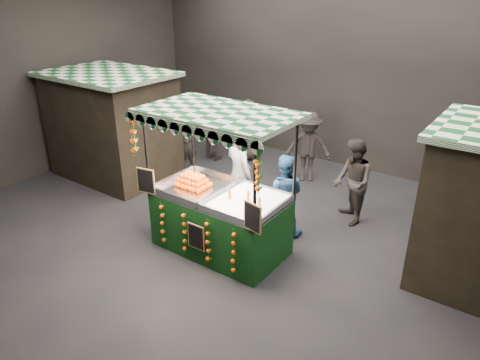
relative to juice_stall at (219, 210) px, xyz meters
The scene contains 11 objects.
ground 0.86m from the juice_stall, 77.73° to the left, with size 12.00×12.00×0.00m, color black.
market_hall 2.59m from the juice_stall, 77.73° to the left, with size 12.10×10.10×5.05m.
neighbour_stall_left 4.55m from the juice_stall, 163.59° to the left, with size 3.00×2.20×2.60m.
juice_stall is the anchor object (origin of this frame).
vendor_grey 1.18m from the juice_stall, 108.23° to the left, with size 0.88×0.73×2.06m.
vendor_blue 1.34m from the juice_stall, 62.53° to the left, with size 0.97×0.88×1.64m.
shopper_0 3.89m from the juice_stall, 140.48° to the left, with size 0.66×0.60×1.52m.
shopper_1 2.82m from the juice_stall, 57.92° to the left, with size 1.07×1.09×1.77m.
shopper_2 4.61m from the juice_stall, 130.42° to the left, with size 1.01×0.42×1.72m.
shopper_3 3.76m from the juice_stall, 93.17° to the left, with size 1.29×1.08×1.74m.
shopper_4 4.66m from the juice_stall, 118.53° to the left, with size 0.98×0.89×1.68m.
Camera 1 is at (4.26, -5.67, 4.49)m, focal length 32.92 mm.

